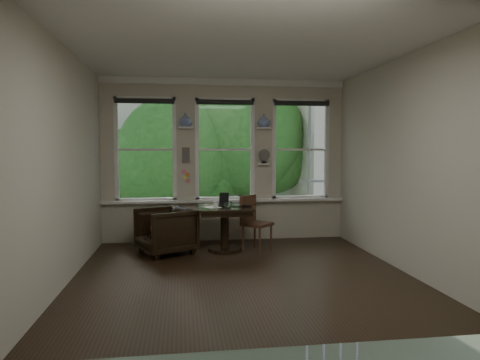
{
  "coord_description": "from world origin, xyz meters",
  "views": [
    {
      "loc": [
        -0.81,
        -5.73,
        1.69
      ],
      "look_at": [
        0.1,
        0.9,
        1.22
      ],
      "focal_mm": 32.0,
      "sensor_mm": 36.0,
      "label": 1
    }
  ],
  "objects": [
    {
      "name": "drinking_glass",
      "position": [
        -0.06,
        1.07,
        0.8
      ],
      "size": [
        0.16,
        0.16,
        0.11
      ],
      "primitive_type": "imported",
      "rotation": [
        0.0,
        0.0,
        -0.22
      ],
      "color": "white",
      "rests_on": "table"
    },
    {
      "name": "desk_fan",
      "position": [
        0.72,
        2.13,
        1.53
      ],
      "size": [
        0.2,
        0.2,
        0.24
      ],
      "primitive_type": null,
      "color": "#59544F",
      "rests_on": "ground"
    },
    {
      "name": "window_right",
      "position": [
        1.45,
        2.25,
        1.7
      ],
      "size": [
        1.1,
        0.12,
        1.9
      ],
      "primitive_type": null,
      "color": "white",
      "rests_on": "ground"
    },
    {
      "name": "vase_right",
      "position": [
        0.72,
        2.15,
        2.24
      ],
      "size": [
        0.24,
        0.24,
        0.25
      ],
      "primitive_type": "imported",
      "color": "silver",
      "rests_on": "shelf_right"
    },
    {
      "name": "cushion_red",
      "position": [
        -1.07,
        1.26,
        0.45
      ],
      "size": [
        0.45,
        0.45,
        0.06
      ],
      "primitive_type": "cube",
      "color": "maroon",
      "rests_on": "armchair_left"
    },
    {
      "name": "window_center",
      "position": [
        0.0,
        2.25,
        1.7
      ],
      "size": [
        1.1,
        0.12,
        1.9
      ],
      "primitive_type": null,
      "color": "white",
      "rests_on": "ground"
    },
    {
      "name": "sticky_notes",
      "position": [
        -0.72,
        2.19,
        1.25
      ],
      "size": [
        0.16,
        0.01,
        0.24
      ],
      "primitive_type": null,
      "color": "pink",
      "rests_on": "ground"
    },
    {
      "name": "tablet",
      "position": [
        -0.1,
        1.44,
        0.86
      ],
      "size": [
        0.18,
        0.12,
        0.22
      ],
      "primitive_type": "cube",
      "rotation": [
        -0.26,
        0.0,
        -0.3
      ],
      "color": "black",
      "rests_on": "table"
    },
    {
      "name": "shelf_left",
      "position": [
        -0.72,
        2.15,
        2.1
      ],
      "size": [
        0.26,
        0.16,
        0.03
      ],
      "primitive_type": "cube",
      "color": "white",
      "rests_on": "ground"
    },
    {
      "name": "wall_front",
      "position": [
        0.0,
        -2.25,
        1.5
      ],
      "size": [
        4.5,
        0.0,
        4.5
      ],
      "primitive_type": "plane",
      "rotation": [
        -1.57,
        0.0,
        0.0
      ],
      "color": "beige",
      "rests_on": "ground"
    },
    {
      "name": "intercom",
      "position": [
        -0.72,
        2.18,
        1.6
      ],
      "size": [
        0.14,
        0.06,
        0.28
      ],
      "primitive_type": "cube",
      "color": "#59544F",
      "rests_on": "ground"
    },
    {
      "name": "mug",
      "position": [
        -0.26,
        1.24,
        0.8
      ],
      "size": [
        0.14,
        0.14,
        0.1
      ],
      "primitive_type": "imported",
      "rotation": [
        0.0,
        0.0,
        0.29
      ],
      "color": "white",
      "rests_on": "table"
    },
    {
      "name": "wall_right",
      "position": [
        2.25,
        0.0,
        1.5
      ],
      "size": [
        0.0,
        4.5,
        4.5
      ],
      "primitive_type": "plane",
      "rotation": [
        1.57,
        0.0,
        -1.57
      ],
      "color": "beige",
      "rests_on": "ground"
    },
    {
      "name": "laptop",
      "position": [
        0.16,
        1.24,
        0.76
      ],
      "size": [
        0.41,
        0.37,
        0.03
      ],
      "primitive_type": "imported",
      "rotation": [
        0.0,
        0.0,
        -0.59
      ],
      "color": "black",
      "rests_on": "table"
    },
    {
      "name": "table",
      "position": [
        -0.1,
        1.32,
        0.38
      ],
      "size": [
        0.9,
        0.9,
        0.75
      ],
      "primitive_type": null,
      "color": "black",
      "rests_on": "ground"
    },
    {
      "name": "ground",
      "position": [
        0.0,
        0.0,
        0.0
      ],
      "size": [
        4.5,
        4.5,
        0.0
      ],
      "primitive_type": "plane",
      "color": "black",
      "rests_on": "ground"
    },
    {
      "name": "armchair_left",
      "position": [
        -1.07,
        1.26,
        0.38
      ],
      "size": [
        1.1,
        1.09,
        0.75
      ],
      "primitive_type": "imported",
      "rotation": [
        0.0,
        0.0,
        -1.11
      ],
      "color": "black",
      "rests_on": "ground"
    },
    {
      "name": "side_chair_right",
      "position": [
        0.44,
        1.27,
        0.46
      ],
      "size": [
        0.59,
        0.59,
        0.92
      ],
      "primitive_type": null,
      "rotation": [
        0.0,
        0.0,
        0.79
      ],
      "color": "#412917",
      "rests_on": "ground"
    },
    {
      "name": "papers",
      "position": [
        -0.32,
        1.27,
        0.75
      ],
      "size": [
        0.33,
        0.37,
        0.0
      ],
      "primitive_type": "cube",
      "rotation": [
        0.0,
        0.0,
        0.45
      ],
      "color": "silver",
      "rests_on": "table"
    },
    {
      "name": "wall_left",
      "position": [
        -2.25,
        0.0,
        1.5
      ],
      "size": [
        0.0,
        4.5,
        4.5
      ],
      "primitive_type": "plane",
      "rotation": [
        1.57,
        0.0,
        1.57
      ],
      "color": "beige",
      "rests_on": "ground"
    },
    {
      "name": "vase_left",
      "position": [
        -0.72,
        2.15,
        2.24
      ],
      "size": [
        0.24,
        0.24,
        0.25
      ],
      "primitive_type": "imported",
      "color": "silver",
      "rests_on": "shelf_left"
    },
    {
      "name": "wall_back",
      "position": [
        0.0,
        2.25,
        1.5
      ],
      "size": [
        4.5,
        0.0,
        4.5
      ],
      "primitive_type": "plane",
      "rotation": [
        1.57,
        0.0,
        0.0
      ],
      "color": "beige",
      "rests_on": "ground"
    },
    {
      "name": "ceiling",
      "position": [
        0.0,
        0.0,
        3.0
      ],
      "size": [
        4.5,
        4.5,
        0.0
      ],
      "primitive_type": "plane",
      "rotation": [
        3.14,
        0.0,
        0.0
      ],
      "color": "silver",
      "rests_on": "ground"
    },
    {
      "name": "shelf_right",
      "position": [
        0.72,
        2.15,
        2.1
      ],
      "size": [
        0.26,
        0.16,
        0.03
      ],
      "primitive_type": "cube",
      "color": "white",
      "rests_on": "ground"
    },
    {
      "name": "window_left",
      "position": [
        -1.45,
        2.25,
        1.7
      ],
      "size": [
        1.1,
        0.12,
        1.9
      ],
      "primitive_type": null,
      "color": "white",
      "rests_on": "ground"
    }
  ]
}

